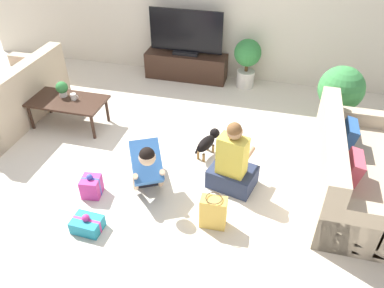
{
  "coord_description": "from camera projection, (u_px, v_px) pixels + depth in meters",
  "views": [
    {
      "loc": [
        1.43,
        -3.53,
        3.04
      ],
      "look_at": [
        0.54,
        -0.14,
        0.45
      ],
      "focal_mm": 35.0,
      "sensor_mm": 36.0,
      "label": 1
    }
  ],
  "objects": [
    {
      "name": "ground_plane",
      "position": [
        154.0,
        159.0,
        4.84
      ],
      "size": [
        16.0,
        16.0,
        0.0
      ],
      "primitive_type": "plane",
      "color": "beige"
    },
    {
      "name": "wall_back",
      "position": [
        203.0,
        0.0,
        6.12
      ],
      "size": [
        8.4,
        0.06,
        2.6
      ],
      "color": "beige",
      "rests_on": "ground_plane"
    },
    {
      "name": "sofa_left",
      "position": [
        10.0,
        99.0,
        5.49
      ],
      "size": [
        0.94,
        1.88,
        0.85
      ],
      "rotation": [
        0.0,
        0.0,
        -1.57
      ],
      "color": "#C6B293",
      "rests_on": "ground_plane"
    },
    {
      "name": "sofa_right",
      "position": [
        354.0,
        173.0,
        4.17
      ],
      "size": [
        0.94,
        1.88,
        0.85
      ],
      "rotation": [
        0.0,
        0.0,
        1.57
      ],
      "color": "#C6B293",
      "rests_on": "ground_plane"
    },
    {
      "name": "coffee_table",
      "position": [
        67.0,
        103.0,
        5.28
      ],
      "size": [
        1.08,
        0.58,
        0.41
      ],
      "color": "#382319",
      "rests_on": "ground_plane"
    },
    {
      "name": "tv_console",
      "position": [
        186.0,
        66.0,
        6.59
      ],
      "size": [
        1.42,
        0.39,
        0.45
      ],
      "color": "#382319",
      "rests_on": "ground_plane"
    },
    {
      "name": "tv",
      "position": [
        186.0,
        35.0,
        6.26
      ],
      "size": [
        1.25,
        0.2,
        0.76
      ],
      "color": "black",
      "rests_on": "tv_console"
    },
    {
      "name": "potted_plant_corner_right",
      "position": [
        341.0,
        91.0,
        5.01
      ],
      "size": [
        0.61,
        0.61,
        0.98
      ],
      "color": "beige",
      "rests_on": "ground_plane"
    },
    {
      "name": "potted_plant_back_right",
      "position": [
        247.0,
        59.0,
        6.18
      ],
      "size": [
        0.45,
        0.45,
        0.83
      ],
      "color": "beige",
      "rests_on": "ground_plane"
    },
    {
      "name": "person_kneeling",
      "position": [
        146.0,
        164.0,
        4.26
      ],
      "size": [
        0.63,
        0.8,
        0.75
      ],
      "rotation": [
        0.0,
        0.0,
        0.49
      ],
      "color": "#23232D",
      "rests_on": "ground_plane"
    },
    {
      "name": "person_sitting",
      "position": [
        233.0,
        165.0,
        4.26
      ],
      "size": [
        0.6,
        0.56,
        0.91
      ],
      "rotation": [
        0.0,
        0.0,
        2.9
      ],
      "color": "#283351",
      "rests_on": "ground_plane"
    },
    {
      "name": "dog",
      "position": [
        208.0,
        142.0,
        4.83
      ],
      "size": [
        0.27,
        0.52,
        0.3
      ],
      "rotation": [
        0.0,
        0.0,
        2.8
      ],
      "color": "black",
      "rests_on": "ground_plane"
    },
    {
      "name": "gift_box_a",
      "position": [
        92.0,
        186.0,
        4.26
      ],
      "size": [
        0.23,
        0.24,
        0.3
      ],
      "rotation": [
        0.0,
        0.0,
        0.14
      ],
      "color": "#CC3389",
      "rests_on": "ground_plane"
    },
    {
      "name": "gift_box_b",
      "position": [
        87.0,
        224.0,
        3.86
      ],
      "size": [
        0.31,
        0.24,
        0.21
      ],
      "rotation": [
        0.0,
        0.0,
        -0.04
      ],
      "color": "teal",
      "rests_on": "ground_plane"
    },
    {
      "name": "gift_bag_a",
      "position": [
        213.0,
        212.0,
        3.85
      ],
      "size": [
        0.27,
        0.18,
        0.39
      ],
      "rotation": [
        0.0,
        0.0,
        0.03
      ],
      "color": "#E5B74C",
      "rests_on": "ground_plane"
    },
    {
      "name": "mug",
      "position": [
        74.0,
        97.0,
        5.24
      ],
      "size": [
        0.12,
        0.08,
        0.09
      ],
      "color": "silver",
      "rests_on": "coffee_table"
    },
    {
      "name": "tabletop_plant",
      "position": [
        62.0,
        88.0,
        5.28
      ],
      "size": [
        0.17,
        0.17,
        0.22
      ],
      "color": "beige",
      "rests_on": "coffee_table"
    }
  ]
}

